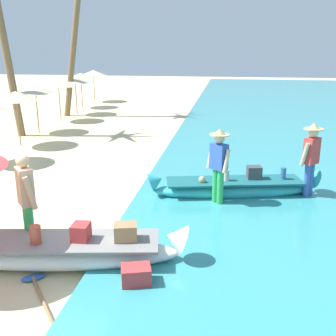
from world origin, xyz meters
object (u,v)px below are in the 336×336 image
object	(u,v)px
person_vendor_hatted	(219,162)
palm_tree_tall_inland	(77,1)
paddle	(40,294)
boat_cyan_midground	(234,187)
person_tourist_customer	(26,198)
boat_white_foreground	(56,251)
cooler_box	(136,278)
person_vendor_assistant	(311,156)

from	to	relation	value
person_vendor_hatted	palm_tree_tall_inland	distance (m)	13.81
person_vendor_hatted	paddle	bearing A→B (deg)	-122.05
boat_cyan_midground	person_vendor_hatted	bearing A→B (deg)	-120.90
person_vendor_hatted	palm_tree_tall_inland	xyz separation A→B (m)	(-7.01, 11.09, 4.33)
palm_tree_tall_inland	paddle	xyz separation A→B (m)	(4.62, -14.90, -5.31)
boat_cyan_midground	person_tourist_customer	bearing A→B (deg)	-137.21
person_tourist_customer	boat_white_foreground	bearing A→B (deg)	-31.41
paddle	cooler_box	bearing A→B (deg)	15.87
person_vendor_assistant	person_vendor_hatted	bearing A→B (deg)	-159.60
person_vendor_hatted	palm_tree_tall_inland	bearing A→B (deg)	122.29
person_tourist_customer	paddle	xyz separation A→B (m)	(0.72, -1.22, -0.96)
palm_tree_tall_inland	person_vendor_assistant	bearing A→B (deg)	-48.79
person_vendor_assistant	cooler_box	size ratio (longest dim) A/B	4.18
boat_white_foreground	boat_cyan_midground	size ratio (longest dim) A/B	1.08
person_vendor_hatted	person_vendor_assistant	distance (m)	2.18
person_tourist_customer	palm_tree_tall_inland	distance (m)	14.88
boat_cyan_midground	cooler_box	size ratio (longest dim) A/B	9.40
cooler_box	person_vendor_assistant	bearing A→B (deg)	36.62
boat_cyan_midground	palm_tree_tall_inland	distance (m)	13.78
person_tourist_customer	cooler_box	size ratio (longest dim) A/B	4.09
boat_white_foreground	person_vendor_hatted	distance (m)	3.95
person_vendor_assistant	paddle	bearing A→B (deg)	-134.08
person_tourist_customer	paddle	world-z (taller)	person_tourist_customer
boat_cyan_midground	person_vendor_hatted	xyz separation A→B (m)	(-0.37, -0.62, 0.76)
cooler_box	paddle	xyz separation A→B (m)	(-1.33, -0.38, -0.15)
person_vendor_hatted	boat_cyan_midground	bearing A→B (deg)	59.10
person_vendor_hatted	paddle	xyz separation A→B (m)	(-2.39, -3.81, -0.99)
person_tourist_customer	person_vendor_hatted	bearing A→B (deg)	39.93
boat_cyan_midground	person_vendor_hatted	distance (m)	1.05
person_vendor_assistant	cooler_box	xyz separation A→B (m)	(-3.10, -4.19, -0.86)
boat_white_foreground	person_vendor_assistant	bearing A→B (deg)	39.53
palm_tree_tall_inland	cooler_box	xyz separation A→B (m)	(5.95, -14.52, -5.16)
boat_cyan_midground	palm_tree_tall_inland	world-z (taller)	palm_tree_tall_inland
boat_white_foreground	boat_cyan_midground	bearing A→B (deg)	51.53
person_vendor_assistant	paddle	world-z (taller)	person_vendor_assistant
palm_tree_tall_inland	paddle	distance (m)	16.48
boat_white_foreground	person_vendor_assistant	xyz separation A→B (m)	(4.52, 3.73, 0.77)
person_vendor_assistant	palm_tree_tall_inland	distance (m)	14.39
cooler_box	paddle	distance (m)	1.39
palm_tree_tall_inland	cooler_box	bearing A→B (deg)	-67.73
person_vendor_hatted	paddle	size ratio (longest dim) A/B	1.23
boat_white_foreground	person_vendor_hatted	bearing A→B (deg)	50.13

